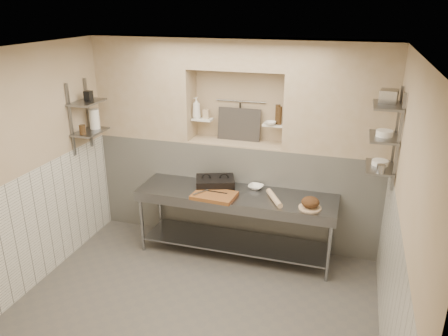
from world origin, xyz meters
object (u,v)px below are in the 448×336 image
at_px(prep_table, 235,211).
at_px(rolling_pin, 274,198).
at_px(bottle_soap, 196,108).
at_px(cutting_board, 214,196).
at_px(bread_loaf, 310,202).
at_px(panini_press, 215,183).
at_px(mixing_bowl, 256,187).
at_px(jug_left, 94,119).
at_px(bowl_alcove, 270,123).

height_order(prep_table, rolling_pin, rolling_pin).
height_order(prep_table, bottle_soap, bottle_soap).
bearing_deg(cutting_board, bread_loaf, 1.61).
xyz_separation_m(prep_table, cutting_board, (-0.23, -0.19, 0.28)).
bearing_deg(panini_press, mixing_bowl, -7.07).
bearing_deg(jug_left, bottle_soap, 23.75).
xyz_separation_m(cutting_board, jug_left, (-1.75, 0.18, 0.82)).
distance_m(rolling_pin, bowl_alcove, 1.01).
height_order(rolling_pin, jug_left, jug_left).
relative_size(prep_table, jug_left, 9.81).
bearing_deg(cutting_board, prep_table, 39.26).
bearing_deg(prep_table, jug_left, -179.81).
relative_size(bread_loaf, jug_left, 0.82).
bearing_deg(bowl_alcove, rolling_pin, -71.47).
bearing_deg(prep_table, mixing_bowl, 47.93).
relative_size(rolling_pin, jug_left, 1.76).
bearing_deg(bread_loaf, rolling_pin, 169.35).
bearing_deg(bottle_soap, rolling_pin, -26.53).
distance_m(panini_press, bread_loaf, 1.31).
height_order(mixing_bowl, bottle_soap, bottle_soap).
height_order(panini_press, cutting_board, panini_press).
bearing_deg(rolling_pin, panini_press, 167.57).
distance_m(panini_press, rolling_pin, 0.86).
height_order(prep_table, panini_press, panini_press).
xyz_separation_m(prep_table, panini_press, (-0.32, 0.11, 0.33)).
relative_size(prep_table, bottle_soap, 8.87).
bearing_deg(panini_press, jug_left, 164.24).
height_order(prep_table, cutting_board, cutting_board).
distance_m(panini_press, cutting_board, 0.32).
relative_size(cutting_board, bowl_alcove, 3.66).
height_order(prep_table, bowl_alcove, bowl_alcove).
bearing_deg(prep_table, panini_press, 160.19).
bearing_deg(bread_loaf, mixing_bowl, 152.87).
bearing_deg(panini_press, cutting_board, -94.17).
distance_m(bottle_soap, jug_left, 1.38).
xyz_separation_m(bread_loaf, bottle_soap, (-1.69, 0.70, 0.88)).
distance_m(panini_press, jug_left, 1.84).
distance_m(prep_table, bottle_soap, 1.52).
bearing_deg(bread_loaf, cutting_board, -178.39).
bearing_deg(panini_press, bread_loaf, -31.70).
bearing_deg(jug_left, cutting_board, -5.93).
bearing_deg(bottle_soap, prep_table, -37.26).
xyz_separation_m(rolling_pin, bread_loaf, (0.45, -0.08, 0.05)).
bearing_deg(panini_press, bowl_alcove, 11.74).
bearing_deg(bottle_soap, mixing_bowl, -18.67).
bearing_deg(panini_press, bottle_soap, 113.10).
bearing_deg(mixing_bowl, rolling_pin, -44.69).
bearing_deg(rolling_pin, bowl_alcove, 108.53).
relative_size(prep_table, rolling_pin, 5.58).
bearing_deg(jug_left, rolling_pin, -1.45).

